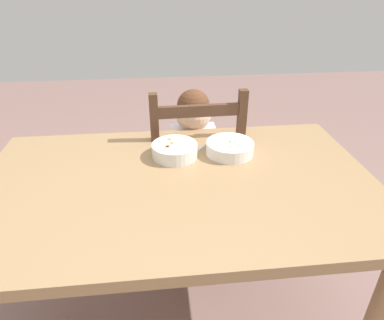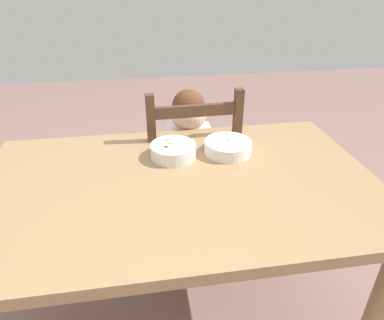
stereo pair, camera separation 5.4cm
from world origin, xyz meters
name	(u,v)px [view 1 (the left image)]	position (x,y,z in m)	size (l,w,h in m)	color
ground_plane	(181,320)	(0.00, 0.00, 0.00)	(8.00, 8.00, 0.00)	#876760
dining_table	(179,205)	(0.00, 0.00, 0.66)	(1.40, 0.86, 0.77)	#9F7B52
dining_chair	(194,181)	(0.11, 0.47, 0.45)	(0.43, 0.43, 0.98)	#4F3121
child_figure	(194,154)	(0.11, 0.47, 0.62)	(0.32, 0.31, 0.94)	white
bowl_of_peas	(230,147)	(0.22, 0.18, 0.80)	(0.19, 0.19, 0.05)	white
bowl_of_carrots	(174,150)	(0.00, 0.18, 0.80)	(0.18, 0.18, 0.06)	white
spoon	(191,154)	(0.07, 0.19, 0.77)	(0.11, 0.12, 0.01)	silver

